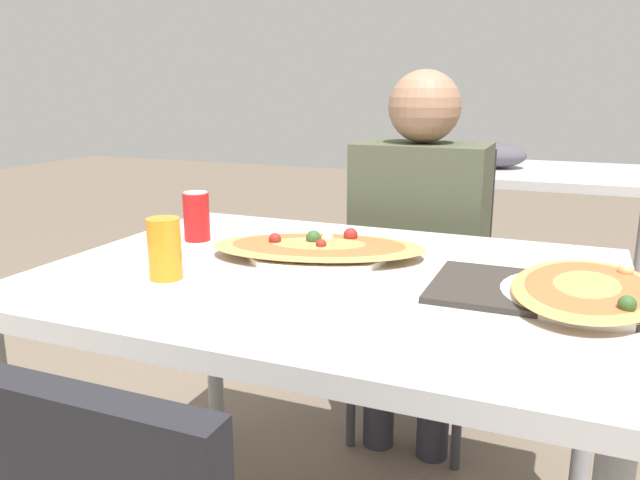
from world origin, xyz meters
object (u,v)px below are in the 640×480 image
at_px(chair_far_seated, 425,275).
at_px(drink_glass, 165,249).
at_px(pizza_main, 318,249).
at_px(dining_table, 329,305).
at_px(soda_can, 197,216).
at_px(person_seated, 419,230).
at_px(pizza_second, 587,291).

distance_m(chair_far_seated, drink_glass, 1.05).
xyz_separation_m(chair_far_seated, pizza_main, (-0.10, -0.68, 0.25)).
relative_size(dining_table, drink_glass, 9.51).
distance_m(pizza_main, soda_can, 0.35).
bearing_deg(person_seated, dining_table, 86.94).
bearing_deg(chair_far_seated, pizza_main, 81.49).
bearing_deg(drink_glass, pizza_main, 50.22).
xyz_separation_m(dining_table, person_seated, (0.04, 0.66, 0.03)).
relative_size(dining_table, person_seated, 1.01).
relative_size(chair_far_seated, soda_can, 7.56).
bearing_deg(dining_table, pizza_second, 1.20).
bearing_deg(pizza_second, person_seated, 125.79).
xyz_separation_m(dining_table, drink_glass, (-0.29, -0.17, 0.14)).
xyz_separation_m(person_seated, pizza_main, (-0.10, -0.56, 0.07)).
bearing_deg(pizza_second, dining_table, -178.80).
relative_size(dining_table, chair_far_seated, 1.28).
bearing_deg(chair_far_seated, drink_glass, 70.98).
distance_m(person_seated, soda_can, 0.71).
relative_size(dining_table, pizza_second, 2.87).
height_order(dining_table, person_seated, person_seated).
relative_size(chair_far_seated, person_seated, 0.79).
height_order(chair_far_seated, person_seated, person_seated).
bearing_deg(chair_far_seated, dining_table, 87.40).
xyz_separation_m(dining_table, pizza_main, (-0.07, 0.10, 0.09)).
height_order(chair_far_seated, pizza_main, chair_far_seated).
bearing_deg(pizza_main, person_seated, 79.74).
xyz_separation_m(person_seated, drink_glass, (-0.33, -0.83, 0.11)).
bearing_deg(pizza_second, pizza_main, 171.01).
bearing_deg(dining_table, person_seated, 86.94).
bearing_deg(dining_table, chair_far_seated, 87.40).
distance_m(person_seated, pizza_second, 0.81).
bearing_deg(drink_glass, soda_can, 112.09).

